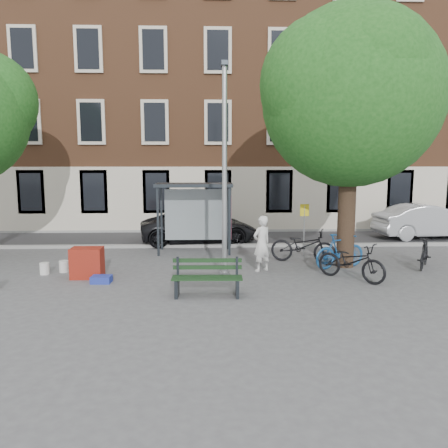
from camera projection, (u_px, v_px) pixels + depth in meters
name	position (u px, v px, depth m)	size (l,w,h in m)	color
ground	(225.00, 280.00, 12.71)	(90.00, 90.00, 0.00)	#4C4C4F
road	(219.00, 239.00, 19.64)	(40.00, 4.00, 0.01)	#28282B
curb_near	(220.00, 246.00, 17.65)	(40.00, 0.25, 0.12)	gray
curb_far	(218.00, 231.00, 21.61)	(40.00, 0.25, 0.12)	gray
building_row	(216.00, 98.00, 24.62)	(30.00, 8.00, 14.00)	brown
lamppost	(225.00, 184.00, 12.32)	(0.28, 0.35, 6.11)	#9EA0A3
tree_right	(353.00, 89.00, 13.44)	(5.76, 5.60, 8.20)	black
bus_shelter	(205.00, 202.00, 16.49)	(2.85, 1.45, 2.62)	#1E2328
painter	(262.00, 243.00, 13.62)	(0.64, 0.42, 1.75)	silver
bench	(207.00, 279.00, 11.11)	(1.80, 0.63, 0.92)	#1E2328
bike_a	(303.00, 246.00, 14.82)	(0.77, 2.22, 1.17)	black
bike_b	(340.00, 251.00, 14.05)	(0.53, 1.89, 1.13)	#1A5192
bike_c	(351.00, 261.00, 12.59)	(0.74, 2.11, 1.11)	black
bike_d	(424.00, 253.00, 14.06)	(0.46, 1.63, 0.98)	black
car_dark	(199.00, 227.00, 18.52)	(2.26, 4.91, 1.36)	black
car_silver	(428.00, 221.00, 19.67)	(1.63, 4.67, 1.54)	#A8ABB0
red_stand	(87.00, 263.00, 12.85)	(0.90, 0.60, 0.90)	maroon
blue_crate	(101.00, 279.00, 12.35)	(0.55, 0.40, 0.20)	#203097
bucket_a	(45.00, 269.00, 13.28)	(0.28, 0.28, 0.36)	silver
bucket_b	(64.00, 266.00, 13.56)	(0.28, 0.28, 0.36)	silver
notice_sign	(304.00, 219.00, 15.75)	(0.33, 0.05, 1.90)	#9EA0A3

